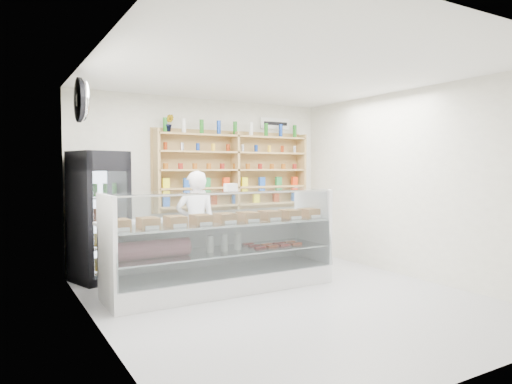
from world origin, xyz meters
TOP-DOWN VIEW (x-y plane):
  - room at (0.00, 0.00)m, footprint 5.00×5.00m
  - display_counter at (-0.50, 0.82)m, footprint 3.06×0.91m
  - shop_worker at (-0.56, 1.57)m, footprint 0.66×0.52m
  - drinks_cooler at (-1.83, 2.14)m, footprint 0.84×0.82m
  - wall_shelving at (0.50, 2.34)m, footprint 2.84×0.28m
  - potted_plant at (-0.69, 2.34)m, footprint 0.19×0.17m
  - security_mirror at (-2.17, 1.20)m, footprint 0.15×0.50m
  - wall_sign at (1.40, 2.47)m, footprint 0.62×0.03m

SIDE VIEW (x-z plane):
  - display_counter at x=-0.50m, z-range -0.30..1.03m
  - shop_worker at x=-0.56m, z-range 0.00..1.59m
  - drinks_cooler at x=-1.83m, z-range 0.00..1.88m
  - room at x=0.00m, z-range -1.10..3.90m
  - wall_shelving at x=0.50m, z-range 0.93..2.26m
  - potted_plant at x=-0.69m, z-range 2.20..2.48m
  - security_mirror at x=-2.17m, z-range 2.20..2.70m
  - wall_sign at x=1.40m, z-range 2.35..2.55m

